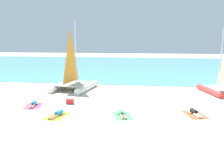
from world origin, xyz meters
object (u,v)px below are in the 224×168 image
object	(u,v)px
sunbather_leftmost	(33,104)
sunbather_center_left	(58,114)
towel_center_left	(57,116)
towel_center_right	(122,116)
towel_leftmost	(33,106)
towel_rightmost	(195,115)
sunbather_rightmost	(195,112)
sailboat_red	(223,84)
cooler_box	(70,101)
sunbather_center_right	(122,113)
sailboat_white	(74,80)

from	to	relation	value
sunbather_leftmost	sunbather_center_left	xyz separation A→B (m)	(2.53, -2.10, 0.00)
towel_center_left	towel_center_right	world-z (taller)	same
towel_leftmost	towel_center_right	xyz separation A→B (m)	(6.38, -1.44, 0.00)
towel_center_left	sunbather_leftmost	bearing A→B (deg)	139.35
sunbather_leftmost	towel_center_right	size ratio (longest dim) A/B	0.82
towel_center_left	towel_rightmost	xyz separation A→B (m)	(8.30, 1.52, 0.00)
sunbather_rightmost	towel_rightmost	bearing A→B (deg)	-90.00
sunbather_center_left	sunbather_rightmost	distance (m)	8.41
sunbather_center_left	towel_center_left	bearing A→B (deg)	-90.00
sailboat_red	cooler_box	size ratio (longest dim) A/B	11.02
sailboat_red	sunbather_rightmost	bearing A→B (deg)	-130.35
sailboat_red	sunbather_rightmost	world-z (taller)	sailboat_red
towel_leftmost	sunbather_leftmost	xyz separation A→B (m)	(-0.01, 0.07, 0.13)
towel_center_left	sunbather_center_left	size ratio (longest dim) A/B	1.21
towel_rightmost	cooler_box	size ratio (longest dim) A/B	3.80
towel_leftmost	sunbather_center_left	xyz separation A→B (m)	(2.51, -2.03, 0.13)
towel_rightmost	towel_center_right	bearing A→B (deg)	-168.93
sailboat_red	sunbather_center_right	distance (m)	11.00
sunbather_leftmost	sunbather_rightmost	size ratio (longest dim) A/B	1.00
sunbather_center_left	towel_rightmost	distance (m)	8.42
towel_leftmost	towel_center_left	bearing A→B (deg)	-39.95
towel_leftmost	sunbather_center_left	distance (m)	3.23
sunbather_leftmost	sunbather_center_left	size ratio (longest dim) A/B	1.00
sunbather_center_left	sunbather_rightmost	bearing A→B (deg)	19.52
towel_leftmost	sunbather_center_left	bearing A→B (deg)	-38.93
sailboat_white	sunbather_rightmost	world-z (taller)	sailboat_white
towel_center_left	towel_rightmost	bearing A→B (deg)	10.38
sailboat_white	cooler_box	world-z (taller)	sailboat_white
sunbather_center_left	sunbather_rightmost	size ratio (longest dim) A/B	1.01
towel_rightmost	cooler_box	world-z (taller)	cooler_box
towel_center_left	towel_leftmost	bearing A→B (deg)	140.05
sunbather_center_left	sunbather_center_right	world-z (taller)	same
sailboat_red	sailboat_white	world-z (taller)	sailboat_white
sailboat_white	sunbather_leftmost	world-z (taller)	sailboat_white
towel_rightmost	sunbather_leftmost	bearing A→B (deg)	176.61
towel_center_right	towel_rightmost	bearing A→B (deg)	11.07
sailboat_red	sailboat_white	size ratio (longest dim) A/B	0.88
sailboat_white	sunbather_center_right	distance (m)	9.21
sunbather_leftmost	towel_center_left	world-z (taller)	sunbather_leftmost
towel_rightmost	cooler_box	xyz separation A→B (m)	(-8.45, 1.54, 0.17)
sailboat_red	sunbather_leftmost	size ratio (longest dim) A/B	3.54
sunbather_leftmost	towel_rightmost	distance (m)	10.84
sunbather_center_right	towel_leftmost	bearing A→B (deg)	150.83
sunbather_leftmost	towel_rightmost	xyz separation A→B (m)	(10.82, -0.64, -0.13)
sunbather_rightmost	cooler_box	size ratio (longest dim) A/B	3.11
sunbather_center_right	towel_rightmost	world-z (taller)	sunbather_center_right
sunbather_center_left	towel_rightmost	world-z (taller)	sunbather_center_left
sailboat_white	sunbather_leftmost	xyz separation A→B (m)	(-1.10, -6.07, -0.80)
sunbather_center_right	sunbather_rightmost	world-z (taller)	same
cooler_box	towel_center_right	bearing A→B (deg)	-30.83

